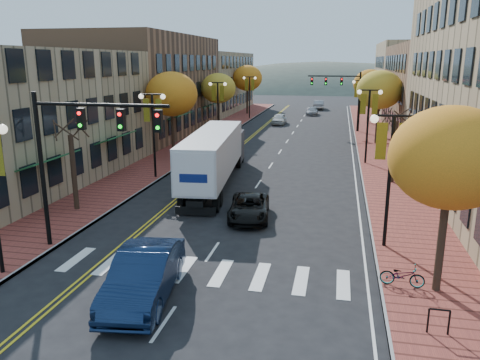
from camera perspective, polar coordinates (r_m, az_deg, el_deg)
The scene contains 31 objects.
ground at distance 17.64m, azimuth -6.89°, elevation -13.68°, with size 200.00×200.00×0.00m, color black.
sidewalk_left at distance 49.96m, azimuth -4.77°, elevation 4.89°, with size 4.00×85.00×0.15m, color brown.
sidewalk_right at distance 48.05m, azimuth 16.33°, elevation 3.98°, with size 4.00×85.00×0.15m, color brown.
building_left_near at distance 35.70m, azimuth -26.83°, elevation 6.79°, with size 12.00×22.00×9.00m, color #9E8966.
building_left_mid at distance 55.41m, azimuth -11.93°, elevation 11.21°, with size 12.00×24.00×11.00m, color brown.
building_left_far at distance 78.96m, azimuth -4.50°, elevation 11.78°, with size 12.00×26.00×9.50m, color #9E8966.
building_right_mid at distance 58.32m, azimuth 25.49°, elevation 9.80°, with size 15.00×24.00×10.00m, color brown.
building_right_far at distance 79.85m, azimuth 21.97°, elevation 11.37°, with size 15.00×20.00×11.00m, color #9E8966.
tree_left_a at distance 27.44m, azimuth -19.61°, elevation 0.86°, with size 0.28×0.28×4.20m.
tree_left_b at distance 41.31m, azimuth -8.34°, elevation 10.31°, with size 4.48×4.48×7.21m.
tree_left_c at distance 56.60m, azimuth -2.67°, elevation 11.11°, with size 4.16×4.16×6.69m.
tree_left_d at distance 74.11m, azimuth 0.90°, elevation 12.31°, with size 4.61×4.61×7.42m.
tree_right_a at distance 17.41m, azimuth 24.31°, elevation 2.46°, with size 4.16×4.16×6.69m.
tree_right_b at distance 33.46m, azimuth 18.27°, elevation 3.29°, with size 0.28×0.28×4.20m.
tree_right_c at distance 48.92m, azimuth 16.65°, elevation 10.48°, with size 4.48×4.48×7.21m.
tree_right_d at distance 64.87m, azimuth 15.58°, elevation 11.23°, with size 4.35×4.35×7.00m.
lamp_left_b at distance 33.46m, azimuth -10.56°, elevation 7.31°, with size 1.96×0.36×6.05m.
lamp_left_c at distance 50.48m, azimuth -2.72°, elevation 9.84°, with size 1.96×0.36×6.05m.
lamp_left_d at distance 68.01m, azimuth 1.17°, elevation 11.02°, with size 1.96×0.36×6.05m.
lamp_right_a at distance 21.19m, azimuth 17.95°, elevation 2.87°, with size 1.96×0.36×6.05m.
lamp_right_b at distance 38.96m, azimuth 15.40°, elevation 8.01°, with size 1.96×0.36×6.05m.
lamp_right_c at distance 56.88m, azimuth 14.44°, elevation 9.92°, with size 1.96×0.36×6.05m.
traffic_mast_near at distance 20.93m, azimuth -19.00°, elevation 4.40°, with size 6.10×0.35×7.00m.
traffic_mast_far at distance 56.79m, azimuth 12.41°, elevation 10.67°, with size 6.10×0.34×7.00m.
semi_truck at distance 31.76m, azimuth -2.98°, elevation 3.33°, with size 3.85×15.17×3.75m.
navy_sedan at distance 17.21m, azimuth -11.64°, elevation -11.30°, with size 1.90×5.44×1.79m, color #0E1C38.
black_suv at distance 25.11m, azimuth 1.13°, elevation -3.35°, with size 2.07×4.48×1.24m, color black.
car_far_white at distance 62.89m, azimuth 4.80°, elevation 7.42°, with size 1.67×4.15×1.41m, color silver.
car_far_silver at distance 74.51m, azimuth 8.77°, elevation 8.31°, with size 1.69×4.16×1.21m, color #93939A.
car_far_oncoming at distance 83.51m, azimuth 9.59°, elevation 9.03°, with size 1.65×4.73×1.56m, color #949399.
bicycle at distance 18.60m, azimuth 19.17°, elevation -10.93°, with size 0.56×1.59×0.84m, color gray.
Camera 1 is at (5.21, -14.69, 8.27)m, focal length 35.00 mm.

